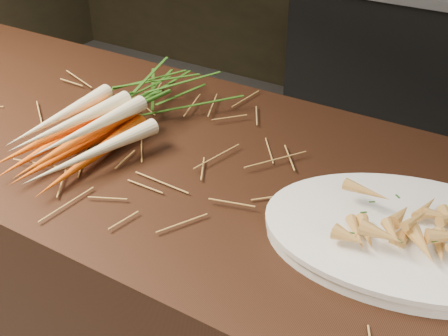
# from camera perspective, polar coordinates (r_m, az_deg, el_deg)

# --- Properties ---
(main_counter) EXTENTS (2.40, 0.70, 0.90)m
(main_counter) POSITION_cam_1_polar(r_m,az_deg,el_deg) (1.39, -0.69, -15.39)
(main_counter) COLOR black
(main_counter) RESTS_ON ground
(straw_bedding) EXTENTS (1.40, 0.60, 0.02)m
(straw_bedding) POSITION_cam_1_polar(r_m,az_deg,el_deg) (1.10, -0.85, 0.83)
(straw_bedding) COLOR #9F6C2C
(straw_bedding) RESTS_ON main_counter
(root_veg_bunch) EXTENTS (0.22, 0.58, 0.11)m
(root_veg_bunch) POSITION_cam_1_polar(r_m,az_deg,el_deg) (1.22, -9.84, 6.19)
(root_veg_bunch) COLOR #C43D07
(root_veg_bunch) RESTS_ON main_counter
(serving_platter) EXTENTS (0.53, 0.42, 0.02)m
(serving_platter) POSITION_cam_1_polar(r_m,az_deg,el_deg) (0.95, 18.37, -6.80)
(serving_platter) COLOR white
(serving_platter) RESTS_ON main_counter
(roasted_veg_heap) EXTENTS (0.26, 0.22, 0.05)m
(roasted_veg_heap) POSITION_cam_1_polar(r_m,az_deg,el_deg) (0.92, 18.78, -4.98)
(roasted_veg_heap) COLOR #B88534
(roasted_veg_heap) RESTS_ON serving_platter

